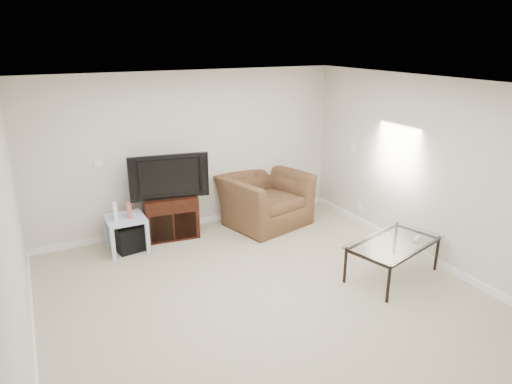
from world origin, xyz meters
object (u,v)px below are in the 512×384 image
side_table (127,234)px  recliner (265,191)px  tv_stand (170,215)px  subwoofer (129,238)px  coffee_table (392,259)px  television (168,175)px

side_table → recliner: (2.28, 0.00, 0.30)m
tv_stand → subwoofer: tv_stand is taller
tv_stand → recliner: recliner is taller
subwoofer → tv_stand: bearing=16.7°
subwoofer → recliner: (2.24, -0.02, 0.38)m
tv_stand → coffee_table: tv_stand is taller
tv_stand → coffee_table: size_ratio=0.64×
tv_stand → recliner: (1.55, -0.23, 0.23)m
recliner → television: bearing=158.1°
tv_stand → television: size_ratio=0.73×
subwoofer → television: bearing=14.2°
coffee_table → recliner: bearing=105.1°
subwoofer → recliner: bearing=-0.6°
television → side_table: 1.06m
coffee_table → television: bearing=130.8°
television → tv_stand: bearing=92.4°
side_table → subwoofer: 0.08m
tv_stand → coffee_table: bearing=-43.1°
tv_stand → side_table: (-0.73, -0.23, -0.07)m
tv_stand → subwoofer: (-0.70, -0.21, -0.15)m
side_table → subwoofer: side_table is taller
television → coffee_table: television is taller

